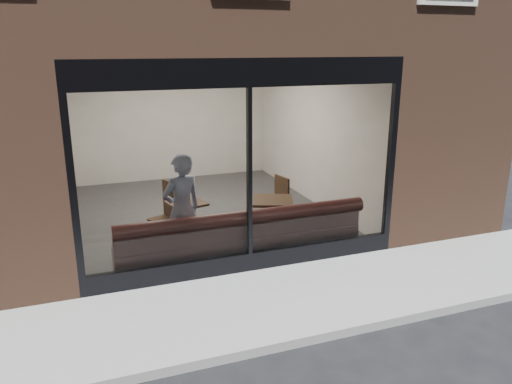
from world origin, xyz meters
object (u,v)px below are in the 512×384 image
object	(u,v)px
cafe_table_right	(273,201)
banquette	(241,248)
cafe_table_left	(186,203)
cafe_chair_right	(273,213)
cafe_chair_left	(163,220)
person	(182,210)

from	to	relation	value
cafe_table_right	banquette	bearing A→B (deg)	-140.97
banquette	cafe_table_left	xyz separation A→B (m)	(-0.66, 1.03, 0.52)
cafe_table_left	cafe_chair_right	distance (m)	1.87
banquette	cafe_table_right	xyz separation A→B (m)	(0.81, 0.66, 0.52)
banquette	cafe_chair_left	size ratio (longest dim) A/B	9.44
cafe_chair_left	cafe_table_left	bearing A→B (deg)	88.22
cafe_table_right	cafe_chair_right	xyz separation A→B (m)	(0.31, 0.72, -0.50)
cafe_chair_right	cafe_table_right	bearing A→B (deg)	55.76
cafe_chair_right	cafe_table_left	bearing A→B (deg)	-0.16
person	cafe_table_right	size ratio (longest dim) A/B	2.61
cafe_table_right	cafe_table_left	bearing A→B (deg)	165.71
cafe_table_right	cafe_chair_right	size ratio (longest dim) A/B	1.50
cafe_table_left	cafe_table_right	distance (m)	1.51
person	cafe_chair_right	bearing A→B (deg)	-168.09
cafe_table_left	banquette	bearing A→B (deg)	-57.58
banquette	cafe_table_right	bearing A→B (deg)	39.03
banquette	cafe_chair_right	world-z (taller)	banquette
banquette	cafe_chair_left	xyz separation A→B (m)	(-0.96, 1.74, 0.01)
person	cafe_table_left	xyz separation A→B (m)	(0.24, 0.79, -0.16)
person	cafe_table_right	xyz separation A→B (m)	(1.70, 0.42, -0.16)
person	cafe_chair_left	size ratio (longest dim) A/B	4.23
cafe_table_left	cafe_chair_left	xyz separation A→B (m)	(-0.30, 0.71, -0.50)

